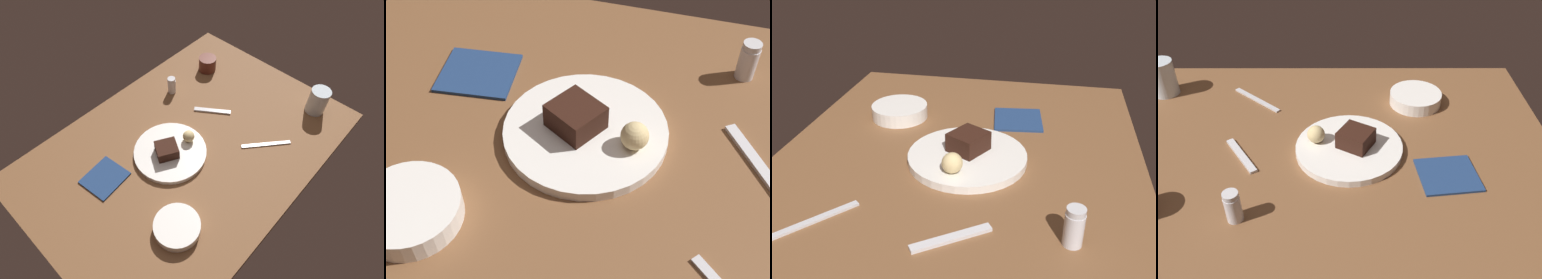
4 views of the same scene
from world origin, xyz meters
The scene contains 11 objects.
dining_table centered at (0.00, 0.00, 1.50)cm, with size 120.00×84.00×3.00cm, color brown.
dessert_plate centered at (-7.14, 2.46, 3.90)cm, with size 26.90×26.90×1.81cm, color white.
chocolate_cake_slice centered at (-8.78, 2.37, 7.01)cm, with size 7.71×7.21×4.40cm, color black.
bread_roll centered at (1.16, 0.84, 7.04)cm, with size 4.47×4.47×4.47cm, color #DBC184.
salt_shaker centered at (16.72, 25.19, 6.67)cm, with size 3.47×3.47×7.44cm.
water_glass centered at (48.74, -25.79, 8.38)cm, with size 7.72×7.72×10.75cm, color silver.
side_bowl centered at (-26.59, -20.01, 4.79)cm, with size 14.97×14.97×3.58cm, color white.
coffee_cup centered at (38.12, 23.58, 6.21)cm, with size 7.77×7.77×6.43cm, color #562319.
dessert_spoon centered at (19.69, 4.77, 3.35)cm, with size 15.00×1.80×0.70cm, color silver.
butter_knife centered at (20.37, -21.49, 3.25)cm, with size 19.00×1.40×0.50cm, color silver.
folded_napkin centered at (-30.42, 11.91, 3.30)cm, with size 13.66×12.57×0.60cm, color navy.
Camera 1 is at (-53.41, -51.04, 102.74)cm, focal length 30.56 mm.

